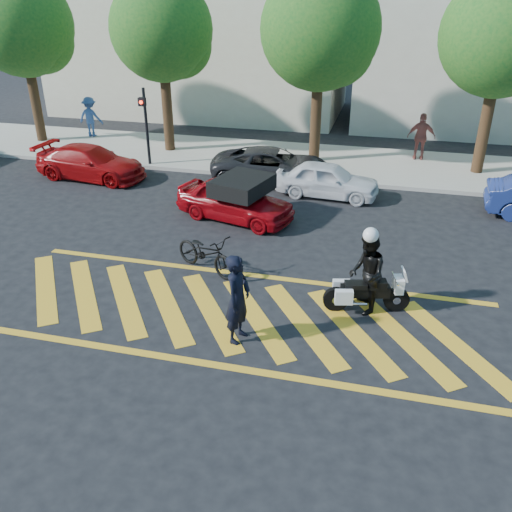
% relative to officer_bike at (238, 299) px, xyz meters
% --- Properties ---
extents(ground, '(90.00, 90.00, 0.00)m').
position_rel_officer_bike_xyz_m(ground, '(-0.34, 0.91, -1.00)').
color(ground, black).
rests_on(ground, ground).
extents(sidewalk, '(60.00, 5.00, 0.15)m').
position_rel_officer_bike_xyz_m(sidewalk, '(-0.34, 12.91, -0.93)').
color(sidewalk, '#9E998E').
rests_on(sidewalk, ground).
extents(crosswalk, '(12.33, 4.00, 0.01)m').
position_rel_officer_bike_xyz_m(crosswalk, '(-0.37, 0.91, -1.00)').
color(crosswalk, gold).
rests_on(crosswalk, ground).
extents(building_left, '(16.00, 8.00, 10.00)m').
position_rel_officer_bike_xyz_m(building_left, '(-8.34, 21.91, 4.00)').
color(building_left, beige).
rests_on(building_left, ground).
extents(tree_far_left, '(4.40, 4.40, 7.41)m').
position_rel_officer_bike_xyz_m(tree_far_left, '(-13.21, 12.97, 4.04)').
color(tree_far_left, black).
rests_on(tree_far_left, ground).
extents(tree_left, '(4.20, 4.20, 7.26)m').
position_rel_officer_bike_xyz_m(tree_left, '(-6.71, 12.97, 3.99)').
color(tree_left, black).
rests_on(tree_left, ground).
extents(tree_center, '(4.60, 4.60, 7.56)m').
position_rel_officer_bike_xyz_m(tree_center, '(-0.21, 12.97, 4.09)').
color(tree_center, black).
rests_on(tree_center, ground).
extents(tree_right, '(4.40, 4.40, 7.41)m').
position_rel_officer_bike_xyz_m(tree_right, '(6.29, 12.97, 4.04)').
color(tree_right, black).
rests_on(tree_right, ground).
extents(signal_pole, '(0.28, 0.43, 3.20)m').
position_rel_officer_bike_xyz_m(signal_pole, '(-6.84, 10.65, 0.92)').
color(signal_pole, black).
rests_on(signal_pole, ground).
extents(officer_bike, '(0.59, 0.80, 2.01)m').
position_rel_officer_bike_xyz_m(officer_bike, '(0.00, 0.00, 0.00)').
color(officer_bike, black).
rests_on(officer_bike, ground).
extents(bicycle, '(2.15, 1.56, 1.08)m').
position_rel_officer_bike_xyz_m(bicycle, '(-1.66, 2.75, -0.47)').
color(bicycle, black).
rests_on(bicycle, ground).
extents(police_motorcycle, '(1.98, 0.85, 0.89)m').
position_rel_officer_bike_xyz_m(police_motorcycle, '(2.55, 1.81, -0.52)').
color(police_motorcycle, black).
rests_on(police_motorcycle, ground).
extents(officer_moto, '(0.94, 1.09, 1.95)m').
position_rel_officer_bike_xyz_m(officer_moto, '(2.54, 1.82, -0.03)').
color(officer_moto, black).
rests_on(officer_moto, ground).
extents(red_convertible, '(4.13, 2.51, 1.32)m').
position_rel_officer_bike_xyz_m(red_convertible, '(-1.89, 6.33, -0.35)').
color(red_convertible, maroon).
rests_on(red_convertible, ground).
extents(parked_left, '(4.48, 2.13, 1.26)m').
position_rel_officer_bike_xyz_m(parked_left, '(-8.44, 8.85, -0.37)').
color(parked_left, '#97090B').
rests_on(parked_left, ground).
extents(parked_mid_left, '(4.83, 2.54, 1.29)m').
position_rel_officer_bike_xyz_m(parked_mid_left, '(-1.47, 10.11, -0.36)').
color(parked_mid_left, black).
rests_on(parked_mid_left, ground).
extents(parked_mid_right, '(3.73, 1.74, 1.24)m').
position_rel_officer_bike_xyz_m(parked_mid_right, '(0.71, 9.13, -0.39)').
color(parked_mid_right, silver).
rests_on(parked_mid_right, ground).
extents(pedestrian_left, '(1.20, 0.70, 1.85)m').
position_rel_officer_bike_xyz_m(pedestrian_left, '(-11.38, 14.17, 0.07)').
color(pedestrian_left, '#304E85').
rests_on(pedestrian_left, sidewalk).
extents(pedestrian_right, '(1.13, 0.47, 1.93)m').
position_rel_officer_bike_xyz_m(pedestrian_right, '(3.95, 14.05, 0.11)').
color(pedestrian_right, '#9A4F46').
rests_on(pedestrian_right, sidewalk).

